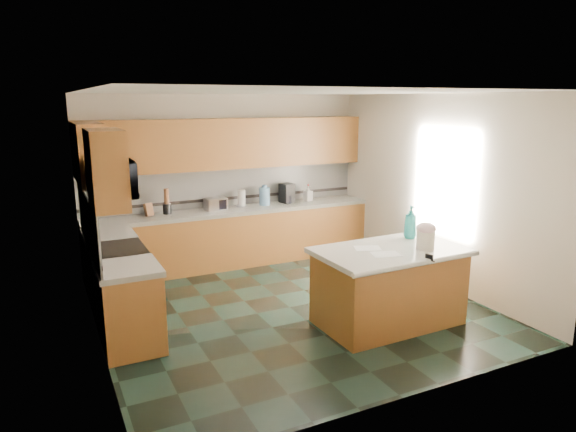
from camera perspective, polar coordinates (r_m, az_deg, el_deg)
floor at (r=6.71m, az=0.17°, el=-10.10°), size 4.60×4.60×0.00m
ceiling at (r=6.18m, az=0.18°, el=13.63°), size 4.60×4.60×0.00m
wall_back at (r=8.42m, az=-6.84°, el=4.09°), size 4.60×0.04×2.70m
wall_front at (r=4.41m, az=13.65°, el=-4.15°), size 4.60×0.04×2.70m
wall_left at (r=5.70m, az=-21.24°, el=-0.85°), size 0.04×4.60×2.70m
wall_right at (r=7.61m, az=16.07°, el=2.75°), size 0.04×4.60×2.70m
back_base_cab at (r=8.32m, az=-5.94°, el=-2.49°), size 4.60×0.60×0.86m
back_countertop at (r=8.21m, az=-6.01°, el=0.61°), size 4.60×0.64×0.06m
back_upper_cab at (r=8.18m, az=-6.51°, el=8.00°), size 4.60×0.33×0.78m
back_backsplash at (r=8.41m, az=-6.75°, el=3.28°), size 4.60×0.02×0.63m
back_accent_band at (r=8.44m, az=-6.70°, el=1.97°), size 4.60×0.01×0.05m
left_base_cab_rear at (r=7.21m, az=-19.07°, el=-5.53°), size 0.60×0.82×0.86m
left_counter_rear at (r=7.09m, az=-19.33°, el=-1.99°), size 0.64×0.82×0.06m
left_base_cab_front at (r=5.78m, az=-17.08°, el=-9.94°), size 0.60×0.72×0.86m
left_counter_front at (r=5.62m, az=-17.38°, el=-5.61°), size 0.64×0.72×0.06m
left_backsplash at (r=6.26m, az=-21.33°, el=-0.77°), size 0.02×2.30×0.63m
left_accent_band at (r=6.31m, az=-21.13°, el=-2.49°), size 0.01×2.30×0.05m
left_upper_cab_rear at (r=7.03m, az=-21.20°, el=6.47°), size 0.33×1.09×0.78m
left_upper_cab_front at (r=5.38m, az=-19.54°, el=4.92°), size 0.33×0.72×0.78m
range_body at (r=6.46m, az=-18.16°, el=-7.48°), size 0.60×0.76×0.88m
range_oven_door at (r=6.52m, az=-15.60°, el=-7.52°), size 0.02×0.68×0.55m
range_cooktop at (r=6.32m, az=-18.45°, el=-3.56°), size 0.62×0.78×0.04m
range_handle at (r=6.40m, az=-15.53°, el=-4.29°), size 0.02×0.66×0.02m
range_backguard at (r=6.27m, az=-20.87°, el=-2.76°), size 0.06×0.76×0.18m
microwave at (r=6.15m, az=-18.99°, el=3.90°), size 0.50×0.73×0.41m
island_base at (r=6.24m, az=11.12°, el=-7.91°), size 1.64×0.96×0.86m
island_top at (r=6.09m, az=11.30°, el=-3.86°), size 1.75×1.07×0.06m
island_bullnose at (r=5.71m, az=14.42°, el=-5.14°), size 1.72×0.10×0.06m
treat_jar at (r=6.13m, az=15.03°, el=-2.61°), size 0.24×0.24×0.22m
treat_jar_lid at (r=6.09m, az=15.11°, el=-1.31°), size 0.23×0.23×0.14m
treat_jar_knob at (r=6.08m, az=15.13°, el=-0.87°), size 0.07×0.03×0.03m
treat_jar_knob_end_l at (r=6.06m, az=14.87°, el=-0.91°), size 0.04×0.04×0.04m
treat_jar_knob_end_r at (r=6.11m, az=15.40°, el=-0.84°), size 0.04×0.04×0.04m
soap_bottle_island at (r=6.55m, az=13.47°, el=-0.65°), size 0.19×0.19×0.41m
paper_sheet_a at (r=5.86m, az=10.79°, el=-4.18°), size 0.37×0.31×0.00m
paper_sheet_b at (r=6.05m, az=8.83°, el=-3.55°), size 0.36×0.32×0.00m
clamp_body at (r=5.81m, az=15.42°, el=-4.49°), size 0.05×0.09×0.08m
clamp_handle at (r=5.77m, az=15.75°, el=-4.82°), size 0.01×0.06×0.01m
knife_block at (r=7.89m, az=-15.23°, el=0.68°), size 0.14×0.17×0.21m
utensil_crock at (r=7.97m, az=-13.29°, el=0.78°), size 0.13×0.13×0.16m
utensil_bundle at (r=7.94m, az=-13.36°, el=2.15°), size 0.07×0.07×0.23m
toaster_oven at (r=8.14m, az=-8.03°, el=1.35°), size 0.34×0.25×0.19m
toaster_oven_door at (r=8.04m, az=-7.80°, el=1.22°), size 0.29×0.01×0.15m
paper_towel at (r=8.32m, az=-5.17°, el=1.97°), size 0.12×0.12×0.27m
paper_towel_base at (r=8.35m, az=-5.15°, el=1.10°), size 0.18×0.18×0.01m
water_jug at (r=8.43m, az=-2.63°, el=2.20°), size 0.18×0.18×0.29m
water_jug_neck at (r=8.40m, az=-2.64°, el=3.31°), size 0.08×0.08×0.04m
coffee_maker at (r=8.61m, az=-0.13°, el=2.57°), size 0.23×0.25×0.32m
coffee_carafe at (r=8.59m, az=0.01°, el=1.89°), size 0.13×0.13×0.13m
soap_bottle_back at (r=8.77m, az=2.25°, el=2.53°), size 0.14×0.14×0.26m
soap_back_cap at (r=8.75m, az=2.26°, el=3.46°), size 0.02×0.02×0.03m
window_light_proxy at (r=7.42m, az=17.00°, el=3.62°), size 0.02×1.40×1.10m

